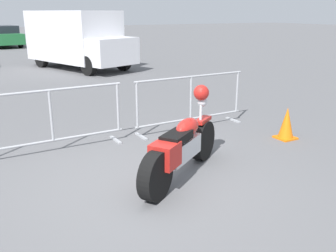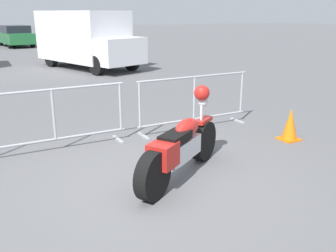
% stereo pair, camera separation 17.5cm
% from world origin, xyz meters
% --- Properties ---
extents(ground_plane, '(120.00, 120.00, 0.00)m').
position_xyz_m(ground_plane, '(0.00, 0.00, 0.00)').
color(ground_plane, '#5B5B5E').
extents(motorcycle, '(1.89, 1.34, 1.22)m').
position_xyz_m(motorcycle, '(0.58, 0.01, 0.46)').
color(motorcycle, black).
rests_on(motorcycle, ground).
extents(crowd_barrier_near, '(2.46, 0.48, 1.07)m').
position_xyz_m(crowd_barrier_near, '(-0.78, 1.91, 0.56)').
color(crowd_barrier_near, '#9EA0A5').
rests_on(crowd_barrier_near, ground).
extents(crowd_barrier_far, '(2.46, 0.48, 1.07)m').
position_xyz_m(crowd_barrier_far, '(1.94, 1.91, 0.56)').
color(crowd_barrier_far, '#9EA0A5').
rests_on(crowd_barrier_far, ground).
extents(delivery_van, '(3.47, 5.36, 2.31)m').
position_xyz_m(delivery_van, '(2.38, 11.30, 1.24)').
color(delivery_van, silver).
rests_on(delivery_van, ground).
extents(parked_car_green, '(2.21, 4.31, 1.40)m').
position_xyz_m(parked_car_green, '(0.87, 23.53, 0.71)').
color(parked_car_green, '#236B38').
rests_on(parked_car_green, ground).
extents(planter_island, '(3.21, 3.21, 1.11)m').
position_xyz_m(planter_island, '(3.47, 16.66, 0.37)').
color(planter_island, '#ADA89E').
rests_on(planter_island, ground).
extents(traffic_cone, '(0.34, 0.34, 0.59)m').
position_xyz_m(traffic_cone, '(3.14, 0.51, 0.29)').
color(traffic_cone, orange).
rests_on(traffic_cone, ground).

